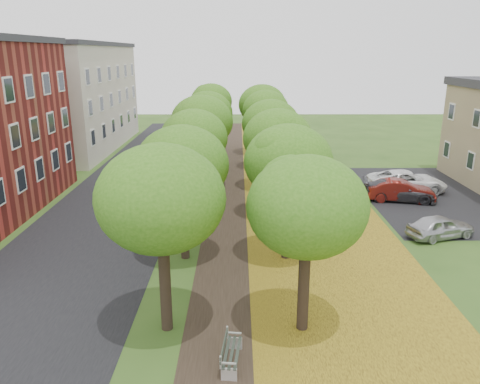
{
  "coord_description": "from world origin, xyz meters",
  "views": [
    {
      "loc": [
        0.34,
        -14.57,
        9.43
      ],
      "look_at": [
        0.42,
        8.58,
        2.5
      ],
      "focal_mm": 35.0,
      "sensor_mm": 36.0,
      "label": 1
    }
  ],
  "objects_px": {
    "bench": "(230,352)",
    "car_silver": "(441,227)",
    "car_white": "(407,181)",
    "car_grey": "(399,190)",
    "car_red": "(400,191)"
  },
  "relations": [
    {
      "from": "car_white",
      "to": "car_silver",
      "type": "bearing_deg",
      "value": 171.71
    },
    {
      "from": "car_red",
      "to": "car_white",
      "type": "bearing_deg",
      "value": -20.87
    },
    {
      "from": "bench",
      "to": "car_grey",
      "type": "height_order",
      "value": "car_grey"
    },
    {
      "from": "car_silver",
      "to": "car_red",
      "type": "distance_m",
      "value": 6.43
    },
    {
      "from": "car_silver",
      "to": "car_white",
      "type": "relative_size",
      "value": 0.67
    },
    {
      "from": "car_red",
      "to": "bench",
      "type": "bearing_deg",
      "value": 154.99
    },
    {
      "from": "bench",
      "to": "car_grey",
      "type": "distance_m",
      "value": 20.2
    },
    {
      "from": "bench",
      "to": "car_silver",
      "type": "bearing_deg",
      "value": -40.35
    },
    {
      "from": "car_silver",
      "to": "car_white",
      "type": "height_order",
      "value": "car_white"
    },
    {
      "from": "bench",
      "to": "car_white",
      "type": "distance_m",
      "value": 22.54
    },
    {
      "from": "car_silver",
      "to": "car_red",
      "type": "xyz_separation_m",
      "value": [
        0.0,
        6.43,
        0.09
      ]
    },
    {
      "from": "car_grey",
      "to": "car_white",
      "type": "xyz_separation_m",
      "value": [
        1.18,
        2.02,
        0.06
      ]
    },
    {
      "from": "car_silver",
      "to": "car_grey",
      "type": "distance_m",
      "value": 6.55
    },
    {
      "from": "car_grey",
      "to": "car_white",
      "type": "bearing_deg",
      "value": -18.52
    },
    {
      "from": "car_silver",
      "to": "bench",
      "type": "bearing_deg",
      "value": 115.5
    }
  ]
}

